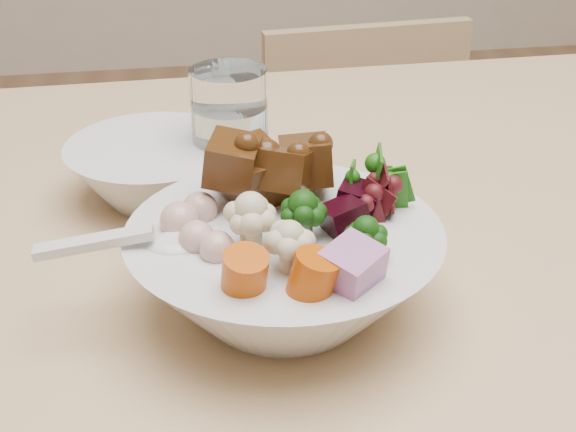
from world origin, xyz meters
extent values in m
cube|color=tan|center=(-0.05, -0.08, 0.82)|extent=(1.80, 1.03, 0.04)
cube|color=tan|center=(0.03, 0.57, 0.39)|extent=(0.39, 0.39, 0.04)
cube|color=tan|center=(0.02, 0.74, 0.60)|extent=(0.37, 0.06, 0.40)
cylinder|color=tan|center=(0.20, 0.43, 0.19)|extent=(0.03, 0.03, 0.38)
cylinder|color=tan|center=(-0.13, 0.72, 0.19)|extent=(0.03, 0.03, 0.38)
cylinder|color=tan|center=(0.18, 0.74, 0.19)|extent=(0.03, 0.03, 0.38)
sphere|color=black|center=(-0.25, -0.10, 0.91)|extent=(0.04, 0.04, 0.04)
sphere|color=beige|center=(-0.29, -0.11, 0.92)|extent=(0.04, 0.04, 0.04)
cube|color=black|center=(-0.21, -0.07, 0.91)|extent=(0.04, 0.04, 0.03)
cube|color=#A16198|center=(-0.23, -0.16, 0.91)|extent=(0.05, 0.05, 0.04)
cylinder|color=#D15105|center=(-0.30, -0.15, 0.91)|extent=(0.03, 0.03, 0.03)
sphere|color=tan|center=(-0.32, -0.10, 0.91)|extent=(0.02, 0.02, 0.02)
ellipsoid|color=silver|center=(-0.34, -0.09, 0.90)|extent=(0.04, 0.04, 0.01)
cube|color=silver|center=(-0.39, -0.09, 0.91)|extent=(0.08, 0.02, 0.02)
cylinder|color=white|center=(-0.28, 0.10, 0.89)|extent=(0.07, 0.07, 0.11)
cylinder|color=white|center=(-0.28, 0.10, 0.88)|extent=(0.06, 0.06, 0.08)
camera|label=1|loc=(-0.34, -0.55, 1.17)|focal=50.00mm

